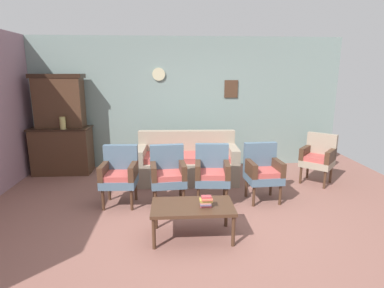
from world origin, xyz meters
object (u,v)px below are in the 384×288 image
(coffee_table, at_px, (193,209))
(vase_on_cabinet, at_px, (63,123))
(armchair_by_doorway, at_px, (263,170))
(book_stack_on_table, at_px, (206,201))
(wingback_chair_by_fireplace, at_px, (318,156))
(floor_vase_by_wall, at_px, (325,153))
(armchair_near_cabinet, at_px, (120,173))
(armchair_near_couch_end, at_px, (212,171))
(armchair_row_middle, at_px, (168,172))
(side_cabinet, at_px, (63,150))
(floral_couch, at_px, (187,163))

(coffee_table, bearing_deg, vase_on_cabinet, 132.94)
(armchair_by_doorway, height_order, book_stack_on_table, armchair_by_doorway)
(wingback_chair_by_fireplace, bearing_deg, book_stack_on_table, -140.76)
(floor_vase_by_wall, bearing_deg, armchair_by_doorway, -140.02)
(wingback_chair_by_fireplace, height_order, coffee_table, wingback_chair_by_fireplace)
(coffee_table, xyz_separation_m, book_stack_on_table, (0.16, -0.06, 0.11))
(armchair_near_cabinet, bearing_deg, book_stack_on_table, -42.98)
(vase_on_cabinet, bearing_deg, armchair_by_doorway, -21.95)
(armchair_near_couch_end, distance_m, coffee_table, 1.12)
(armchair_by_doorway, bearing_deg, wingback_chair_by_fireplace, 29.70)
(armchair_near_cabinet, height_order, coffee_table, armchair_near_cabinet)
(armchair_near_cabinet, height_order, armchair_row_middle, same)
(armchair_row_middle, distance_m, coffee_table, 1.09)
(armchair_near_cabinet, bearing_deg, armchair_near_couch_end, -0.54)
(armchair_near_couch_end, relative_size, book_stack_on_table, 5.81)
(armchair_near_couch_end, height_order, armchair_by_doorway, same)
(vase_on_cabinet, distance_m, armchair_near_cabinet, 1.99)
(armchair_row_middle, height_order, book_stack_on_table, armchair_row_middle)
(vase_on_cabinet, height_order, armchair_near_couch_end, vase_on_cabinet)
(side_cabinet, relative_size, floral_couch, 0.62)
(side_cabinet, height_order, floor_vase_by_wall, side_cabinet)
(vase_on_cabinet, height_order, wingback_chair_by_fireplace, vase_on_cabinet)
(book_stack_on_table, bearing_deg, armchair_by_doorway, 48.13)
(vase_on_cabinet, bearing_deg, wingback_chair_by_fireplace, -8.44)
(wingback_chair_by_fireplace, bearing_deg, vase_on_cabinet, 171.56)
(armchair_row_middle, height_order, coffee_table, armchair_row_middle)
(vase_on_cabinet, xyz_separation_m, armchair_row_middle, (2.01, -1.45, -0.55))
(vase_on_cabinet, height_order, armchair_near_cabinet, vase_on_cabinet)
(side_cabinet, relative_size, wingback_chair_by_fireplace, 1.28)
(armchair_near_couch_end, xyz_separation_m, armchair_by_doorway, (0.81, 0.03, 0.00))
(armchair_near_cabinet, height_order, book_stack_on_table, armchair_near_cabinet)
(armchair_near_couch_end, relative_size, wingback_chair_by_fireplace, 1.00)
(side_cabinet, bearing_deg, floor_vase_by_wall, -1.06)
(armchair_by_doorway, distance_m, coffee_table, 1.60)
(book_stack_on_table, bearing_deg, floor_vase_by_wall, 43.21)
(vase_on_cabinet, xyz_separation_m, book_stack_on_table, (2.47, -2.55, -0.56))
(armchair_near_cabinet, distance_m, armchair_near_couch_end, 1.42)
(armchair_by_doorway, distance_m, floor_vase_by_wall, 2.33)
(armchair_near_cabinet, relative_size, coffee_table, 0.90)
(vase_on_cabinet, relative_size, floor_vase_by_wall, 0.34)
(floral_couch, bearing_deg, coffee_table, -90.95)
(coffee_table, height_order, floor_vase_by_wall, floor_vase_by_wall)
(floral_couch, height_order, book_stack_on_table, floral_couch)
(floral_couch, bearing_deg, armchair_near_couch_end, -71.56)
(armchair_near_couch_end, relative_size, floor_vase_by_wall, 1.29)
(side_cabinet, bearing_deg, armchair_near_cabinet, -49.21)
(side_cabinet, relative_size, floor_vase_by_wall, 1.66)
(armchair_near_cabinet, relative_size, armchair_near_couch_end, 1.00)
(armchair_near_cabinet, distance_m, armchair_row_middle, 0.73)
(wingback_chair_by_fireplace, bearing_deg, armchair_row_middle, -164.62)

